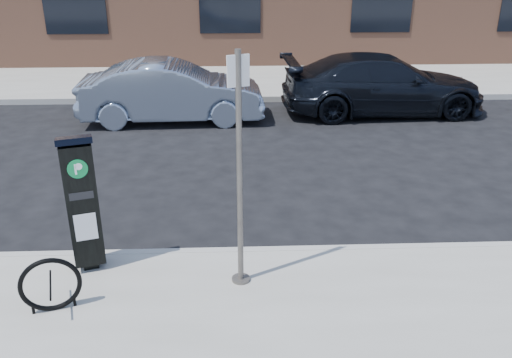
{
  "coord_description": "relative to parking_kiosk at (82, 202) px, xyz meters",
  "views": [
    {
      "loc": [
        0.11,
        -6.42,
        3.99
      ],
      "look_at": [
        0.39,
        0.5,
        0.97
      ],
      "focal_mm": 38.0,
      "sensor_mm": 36.0,
      "label": 1
    }
  ],
  "objects": [
    {
      "name": "bike_rack",
      "position": [
        -0.2,
        -0.9,
        -0.59
      ],
      "size": [
        0.67,
        0.26,
        0.68
      ],
      "rotation": [
        0.0,
        0.0,
        0.3
      ],
      "color": "black",
      "rests_on": "sidewalk_near"
    },
    {
      "name": "sidewalk_far",
      "position": [
        1.79,
        14.35,
        -1.0
      ],
      "size": [
        60.0,
        12.0,
        0.15
      ],
      "primitive_type": "cube",
      "color": "gray",
      "rests_on": "ground"
    },
    {
      "name": "car_dark",
      "position": [
        5.63,
        7.23,
        -0.34
      ],
      "size": [
        5.15,
        2.28,
        1.47
      ],
      "primitive_type": "imported",
      "rotation": [
        0.0,
        0.0,
        1.62
      ],
      "color": "black",
      "rests_on": "ground"
    },
    {
      "name": "curb_near",
      "position": [
        1.79,
        0.33,
        -1.0
      ],
      "size": [
        60.0,
        0.12,
        0.16
      ],
      "primitive_type": "cube",
      "color": "#9E9B93",
      "rests_on": "ground"
    },
    {
      "name": "curb_far",
      "position": [
        1.79,
        8.37,
        -1.0
      ],
      "size": [
        60.0,
        0.12,
        0.16
      ],
      "primitive_type": "cube",
      "color": "#9E9B93",
      "rests_on": "ground"
    },
    {
      "name": "car_silver",
      "position": [
        0.39,
        6.75,
        -0.35
      ],
      "size": [
        4.42,
        1.68,
        1.44
      ],
      "primitive_type": "imported",
      "rotation": [
        0.0,
        0.0,
        1.61
      ],
      "color": "#8493A8",
      "rests_on": "ground"
    },
    {
      "name": "ground",
      "position": [
        1.79,
        0.35,
        -1.07
      ],
      "size": [
        120.0,
        120.0,
        0.0
      ],
      "primitive_type": "plane",
      "color": "black",
      "rests_on": "ground"
    },
    {
      "name": "sign_pole",
      "position": [
        1.94,
        -0.4,
        0.49
      ],
      "size": [
        0.24,
        0.23,
        2.84
      ],
      "rotation": [
        0.0,
        0.0,
        0.35
      ],
      "color": "#625F57",
      "rests_on": "sidewalk_near"
    },
    {
      "name": "parking_kiosk",
      "position": [
        0.0,
        0.0,
        0.0
      ],
      "size": [
        0.5,
        0.47,
        1.8
      ],
      "rotation": [
        0.0,
        0.0,
        0.3
      ],
      "color": "black",
      "rests_on": "sidewalk_near"
    }
  ]
}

